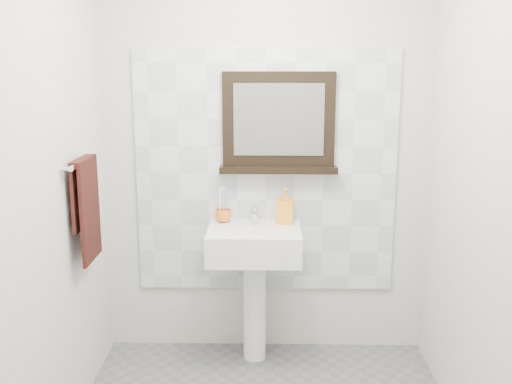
% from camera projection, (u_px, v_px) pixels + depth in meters
% --- Properties ---
extents(back_wall, '(2.00, 0.01, 2.50)m').
position_uv_depth(back_wall, '(266.00, 157.00, 3.68)').
color(back_wall, silver).
rests_on(back_wall, ground).
extents(front_wall, '(2.00, 0.01, 2.50)m').
position_uv_depth(front_wall, '(263.00, 293.00, 1.53)').
color(front_wall, silver).
rests_on(front_wall, ground).
extents(left_wall, '(0.01, 2.20, 2.50)m').
position_uv_depth(left_wall, '(37.00, 196.00, 2.62)').
color(left_wall, silver).
rests_on(left_wall, ground).
extents(right_wall, '(0.01, 2.20, 2.50)m').
position_uv_depth(right_wall, '(496.00, 198.00, 2.59)').
color(right_wall, silver).
rests_on(right_wall, ground).
extents(splashback, '(1.60, 0.02, 1.50)m').
position_uv_depth(splashback, '(266.00, 173.00, 3.69)').
color(splashback, silver).
rests_on(splashback, back_wall).
extents(pedestal_sink, '(0.55, 0.44, 0.96)m').
position_uv_depth(pedestal_sink, '(254.00, 257.00, 3.58)').
color(pedestal_sink, white).
rests_on(pedestal_sink, ground).
extents(toothbrush_cup, '(0.13, 0.13, 0.08)m').
position_uv_depth(toothbrush_cup, '(223.00, 216.00, 3.66)').
color(toothbrush_cup, orange).
rests_on(toothbrush_cup, pedestal_sink).
extents(toothbrushes, '(0.05, 0.04, 0.21)m').
position_uv_depth(toothbrushes, '(223.00, 202.00, 3.65)').
color(toothbrushes, white).
rests_on(toothbrushes, toothbrush_cup).
extents(soap_dispenser, '(0.11, 0.11, 0.21)m').
position_uv_depth(soap_dispenser, '(286.00, 206.00, 3.63)').
color(soap_dispenser, orange).
rests_on(soap_dispenser, pedestal_sink).
extents(framed_mirror, '(0.71, 0.11, 0.60)m').
position_uv_depth(framed_mirror, '(279.00, 125.00, 3.59)').
color(framed_mirror, black).
rests_on(framed_mirror, back_wall).
extents(towel_bar, '(0.07, 0.40, 0.03)m').
position_uv_depth(towel_bar, '(82.00, 162.00, 3.09)').
color(towel_bar, silver).
rests_on(towel_bar, left_wall).
extents(hand_towel, '(0.06, 0.30, 0.55)m').
position_uv_depth(hand_towel, '(86.00, 202.00, 3.14)').
color(hand_towel, black).
rests_on(hand_towel, towel_bar).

